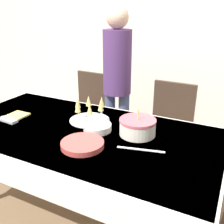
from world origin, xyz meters
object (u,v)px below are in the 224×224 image
at_px(dining_chair_far_right, 168,129).
at_px(plate_stack_main, 82,144).
at_px(plate_stack_dessert, 97,127).
at_px(champagne_tray, 89,111).
at_px(birthday_cake, 138,127).
at_px(dining_chair_far_left, 89,113).
at_px(person_standing, 117,75).

bearing_deg(dining_chair_far_right, plate_stack_main, -105.94).
bearing_deg(plate_stack_dessert, champagne_tray, 138.16).
relative_size(birthday_cake, plate_stack_main, 0.92).
height_order(dining_chair_far_left, plate_stack_main, dining_chair_far_left).
relative_size(plate_stack_main, plate_stack_dessert, 1.37).
xyz_separation_m(birthday_cake, plate_stack_main, (-0.25, -0.32, -0.04)).
distance_m(plate_stack_dessert, person_standing, 0.88).
bearing_deg(champagne_tray, plate_stack_dessert, -41.84).
distance_m(dining_chair_far_right, person_standing, 0.73).
height_order(dining_chair_far_right, person_standing, person_standing).
distance_m(dining_chair_far_right, birthday_cake, 0.78).
bearing_deg(champagne_tray, plate_stack_main, -65.05).
bearing_deg(plate_stack_main, dining_chair_far_right, 74.06).
distance_m(dining_chair_far_right, plate_stack_main, 1.10).
height_order(dining_chair_far_left, plate_stack_dessert, dining_chair_far_left).
height_order(birthday_cake, champagne_tray, birthday_cake).
relative_size(birthday_cake, champagne_tray, 0.81).
relative_size(dining_chair_far_left, champagne_tray, 3.01).
xyz_separation_m(plate_stack_main, person_standing, (-0.27, 1.07, 0.19)).
height_order(dining_chair_far_right, plate_stack_main, dining_chair_far_right).
bearing_deg(birthday_cake, plate_stack_dessert, -166.19).
xyz_separation_m(dining_chair_far_left, birthday_cake, (0.84, -0.71, 0.31)).
distance_m(champagne_tray, person_standing, 0.71).
xyz_separation_m(dining_chair_far_left, plate_stack_main, (0.59, -1.03, 0.27)).
xyz_separation_m(dining_chair_far_right, birthday_cake, (-0.05, -0.71, 0.31)).
relative_size(champagne_tray, plate_stack_dessert, 1.55).
bearing_deg(dining_chair_far_left, champagne_tray, -57.44).
height_order(dining_chair_far_left, birthday_cake, birthday_cake).
xyz_separation_m(champagne_tray, person_standing, (-0.10, 0.69, 0.12)).
xyz_separation_m(dining_chair_far_right, plate_stack_main, (-0.29, -1.03, 0.27)).
bearing_deg(plate_stack_main, person_standing, 104.31).
xyz_separation_m(champagne_tray, plate_stack_dessert, (0.14, -0.13, -0.06)).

